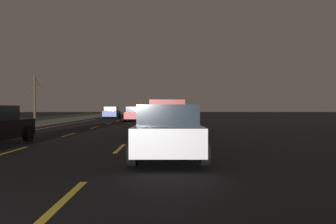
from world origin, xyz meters
The scene contains 8 objects.
ground centered at (27.00, 0.00, 0.00)m, with size 144.00×144.00×0.00m, color black.
sidewalk_shoulder centered at (27.00, 7.45, 0.06)m, with size 108.00×4.00×0.12m, color slate.
lane_markings centered at (29.28, 3.09, 0.00)m, with size 108.00×7.04×0.01m.
pickup_truck centered at (13.53, -3.50, 0.98)m, with size 5.43×2.30×1.87m.
sedan_red centered at (31.32, -0.24, 0.78)m, with size 4.44×2.09×1.54m.
sedan_white centered at (6.59, -3.44, 0.78)m, with size 4.42×2.05×1.54m.
sedan_blue centered at (39.99, 3.70, 0.78)m, with size 4.45×2.10×1.54m.
bare_tree_far centered at (37.61, 12.96, 2.90)m, with size 0.62×2.28×5.40m.
Camera 1 is at (-2.73, -3.32, 1.47)m, focal length 34.07 mm.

